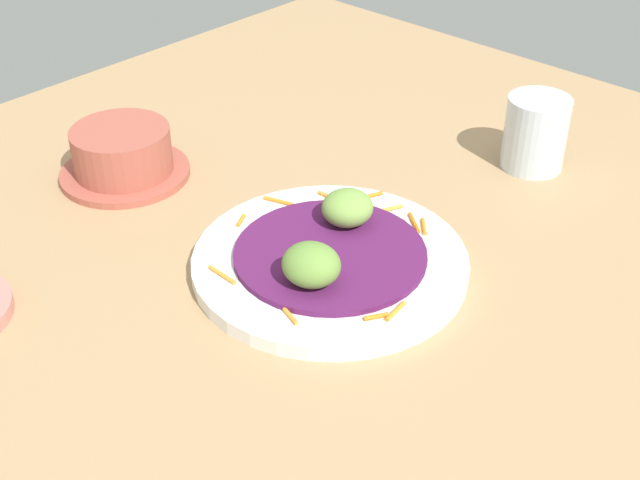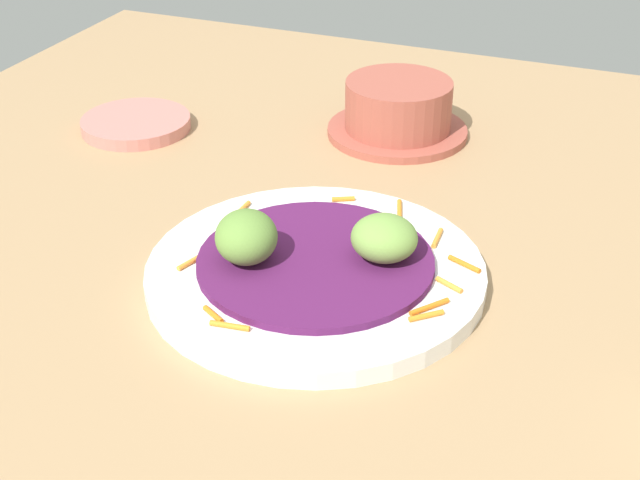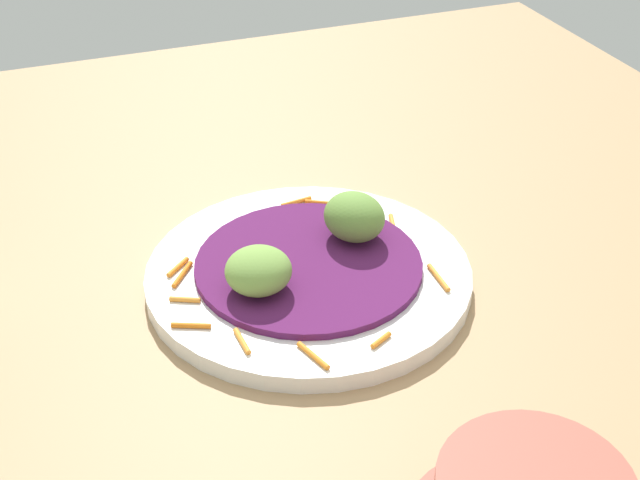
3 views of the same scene
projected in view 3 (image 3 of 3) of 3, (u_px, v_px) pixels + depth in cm
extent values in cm
cube|color=tan|center=(283.00, 305.00, 71.69)|extent=(110.00, 110.00, 2.00)
cylinder|color=white|center=(309.00, 275.00, 72.12)|extent=(26.11, 26.11, 1.46)
cylinder|color=#51194C|center=(309.00, 265.00, 71.56)|extent=(18.22, 18.22, 0.61)
cylinder|color=orange|center=(381.00, 340.00, 63.92)|extent=(1.92, 1.26, 0.40)
cylinder|color=orange|center=(178.00, 267.00, 71.49)|extent=(2.21, 2.07, 0.40)
cylinder|color=orange|center=(191.00, 326.00, 65.30)|extent=(2.82, 1.53, 0.40)
cylinder|color=orange|center=(242.00, 341.00, 63.83)|extent=(0.54, 2.80, 0.40)
cylinder|color=orange|center=(439.00, 278.00, 70.29)|extent=(0.51, 3.52, 0.40)
cylinder|color=orange|center=(185.00, 299.00, 67.97)|extent=(2.30, 1.37, 0.40)
cylinder|color=orange|center=(182.00, 274.00, 70.64)|extent=(2.32, 2.88, 0.40)
cylinder|color=orange|center=(317.00, 202.00, 79.84)|extent=(2.07, 1.44, 0.40)
cylinder|color=orange|center=(392.00, 222.00, 77.09)|extent=(1.05, 2.26, 0.40)
cylinder|color=orange|center=(313.00, 356.00, 62.52)|extent=(1.39, 3.28, 0.40)
cylinder|color=orange|center=(296.00, 202.00, 79.94)|extent=(2.89, 0.75, 0.40)
ellipsoid|color=olive|center=(354.00, 217.00, 73.33)|extent=(6.46, 6.75, 3.95)
ellipsoid|color=#759E47|center=(258.00, 271.00, 67.43)|extent=(5.52, 5.44, 3.42)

